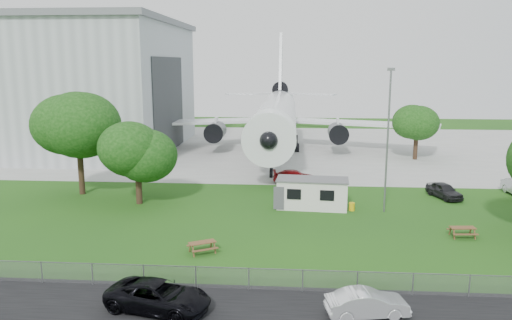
# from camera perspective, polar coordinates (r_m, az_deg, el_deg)

# --- Properties ---
(ground) EXTENTS (160.00, 160.00, 0.00)m
(ground) POSITION_cam_1_polar(r_m,az_deg,el_deg) (37.61, 3.55, -8.41)
(ground) COLOR #296116
(concrete_apron) EXTENTS (120.00, 46.00, 0.03)m
(concrete_apron) POSITION_cam_1_polar(r_m,az_deg,el_deg) (74.52, 3.96, 1.38)
(concrete_apron) COLOR #B7B7B2
(concrete_apron) RESTS_ON ground
(hangar) EXTENTS (43.00, 31.00, 18.55)m
(hangar) POSITION_cam_1_polar(r_m,az_deg,el_deg) (81.15, -24.14, 7.92)
(hangar) COLOR #B2B7BC
(hangar) RESTS_ON ground
(airliner) EXTENTS (46.36, 47.73, 17.69)m
(airliner) POSITION_cam_1_polar(r_m,az_deg,el_deg) (71.72, 2.40, 5.26)
(airliner) COLOR white
(airliner) RESTS_ON ground
(site_cabin) EXTENTS (6.84, 3.16, 2.62)m
(site_cabin) POSITION_cam_1_polar(r_m,az_deg,el_deg) (43.93, 6.46, -3.79)
(site_cabin) COLOR silver
(site_cabin) RESTS_ON ground
(picnic_west) EXTENTS (2.30, 2.18, 0.76)m
(picnic_west) POSITION_cam_1_polar(r_m,az_deg,el_deg) (34.20, -6.14, -10.49)
(picnic_west) COLOR brown
(picnic_west) RESTS_ON ground
(picnic_east) EXTENTS (1.93, 1.66, 0.76)m
(picnic_east) POSITION_cam_1_polar(r_m,az_deg,el_deg) (39.82, 22.47, -8.14)
(picnic_east) COLOR brown
(picnic_east) RESTS_ON ground
(fence) EXTENTS (58.00, 0.04, 1.30)m
(fence) POSITION_cam_1_polar(r_m,az_deg,el_deg) (28.83, 3.27, -14.71)
(fence) COLOR gray
(fence) RESTS_ON ground
(lamp_mast) EXTENTS (0.16, 0.16, 12.00)m
(lamp_mast) POSITION_cam_1_polar(r_m,az_deg,el_deg) (42.90, 14.79, 1.95)
(lamp_mast) COLOR slate
(lamp_mast) RESTS_ON ground
(tree_west_big) EXTENTS (7.34, 7.34, 10.76)m
(tree_west_big) POSITION_cam_1_polar(r_m,az_deg,el_deg) (50.14, -19.71, 4.18)
(tree_west_big) COLOR #382619
(tree_west_big) RESTS_ON ground
(tree_west_small) EXTENTS (6.11, 6.11, 7.80)m
(tree_west_small) POSITION_cam_1_polar(r_m,az_deg,el_deg) (45.45, -13.42, 0.89)
(tree_west_small) COLOR #382619
(tree_west_small) RESTS_ON ground
(tree_far_apron) EXTENTS (6.12, 6.12, 7.97)m
(tree_far_apron) POSITION_cam_1_polar(r_m,az_deg,el_deg) (68.12, 17.93, 4.11)
(tree_far_apron) COLOR #382619
(tree_far_apron) RESTS_ON ground
(car_centre_sedan) EXTENTS (4.33, 2.18, 1.36)m
(car_centre_sedan) POSITION_cam_1_polar(r_m,az_deg,el_deg) (26.53, 12.58, -15.75)
(car_centre_sedan) COLOR silver
(car_centre_sedan) RESTS_ON ground
(car_west_estate) EXTENTS (5.87, 3.71, 1.51)m
(car_west_estate) POSITION_cam_1_polar(r_m,az_deg,el_deg) (26.95, -11.08, -15.06)
(car_west_estate) COLOR black
(car_west_estate) RESTS_ON ground
(car_ne_hatch) EXTENTS (2.97, 4.47, 1.41)m
(car_ne_hatch) POSITION_cam_1_polar(r_m,az_deg,el_deg) (50.14, 20.71, -3.30)
(car_ne_hatch) COLOR black
(car_ne_hatch) RESTS_ON ground
(car_apron_van) EXTENTS (4.78, 2.32, 1.34)m
(car_apron_van) POSITION_cam_1_polar(r_m,az_deg,el_deg) (52.91, 4.46, -1.91)
(car_apron_van) COLOR maroon
(car_apron_van) RESTS_ON ground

